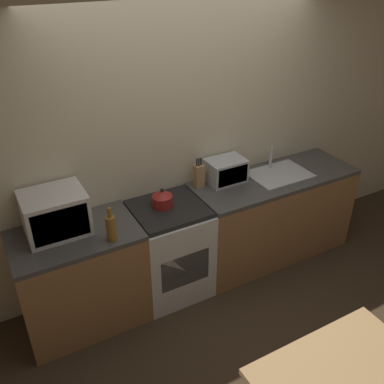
{
  "coord_description": "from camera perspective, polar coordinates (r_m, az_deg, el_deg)",
  "views": [
    {
      "loc": [
        -1.64,
        -2.17,
        2.84
      ],
      "look_at": [
        -0.16,
        0.53,
        1.05
      ],
      "focal_mm": 40.0,
      "sensor_mm": 36.0,
      "label": 1
    }
  ],
  "objects": [
    {
      "name": "ground_plane",
      "position": [
        3.93,
        5.96,
        -16.28
      ],
      "size": [
        16.0,
        16.0,
        0.0
      ],
      "primitive_type": "plane",
      "color": "#3D2D1E"
    },
    {
      "name": "wall_back",
      "position": [
        3.86,
        -1.11,
        6.67
      ],
      "size": [
        10.0,
        0.06,
        2.6
      ],
      "color": "beige",
      "rests_on": "ground_plane"
    },
    {
      "name": "counter_left_run",
      "position": [
        3.71,
        -14.54,
        -11.09
      ],
      "size": [
        0.99,
        0.62,
        0.9
      ],
      "color": "olive",
      "rests_on": "ground_plane"
    },
    {
      "name": "counter_right_run",
      "position": [
        4.42,
        10.45,
        -3.11
      ],
      "size": [
        1.66,
        0.62,
        0.9
      ],
      "color": "olive",
      "rests_on": "ground_plane"
    },
    {
      "name": "stove_range",
      "position": [
        3.9,
        -3.01,
        -7.66
      ],
      "size": [
        0.63,
        0.62,
        0.9
      ],
      "color": "silver",
      "rests_on": "ground_plane"
    },
    {
      "name": "kettle",
      "position": [
        3.62,
        -3.98,
        -0.9
      ],
      "size": [
        0.18,
        0.18,
        0.17
      ],
      "color": "maroon",
      "rests_on": "stove_range"
    },
    {
      "name": "microwave",
      "position": [
        3.41,
        -17.79,
        -2.7
      ],
      "size": [
        0.47,
        0.38,
        0.34
      ],
      "color": "silver",
      "rests_on": "counter_left_run"
    },
    {
      "name": "bottle",
      "position": [
        3.25,
        -10.74,
        -4.69
      ],
      "size": [
        0.08,
        0.08,
        0.28
      ],
      "color": "olive",
      "rests_on": "counter_left_run"
    },
    {
      "name": "knife_block",
      "position": [
        3.9,
        0.91,
        2.22
      ],
      "size": [
        0.09,
        0.08,
        0.28
      ],
      "color": "tan",
      "rests_on": "counter_right_run"
    },
    {
      "name": "toaster_oven",
      "position": [
        4.0,
        4.53,
        2.87
      ],
      "size": [
        0.36,
        0.26,
        0.22
      ],
      "color": "silver",
      "rests_on": "counter_right_run"
    },
    {
      "name": "sink_basin",
      "position": [
        4.22,
        11.51,
        2.39
      ],
      "size": [
        0.58,
        0.42,
        0.24
      ],
      "color": "silver",
      "rests_on": "counter_right_run"
    },
    {
      "name": "dining_table",
      "position": [
        2.82,
        18.72,
        -22.96
      ],
      "size": [
        0.99,
        0.56,
        0.77
      ],
      "color": "tan",
      "rests_on": "ground_plane"
    }
  ]
}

